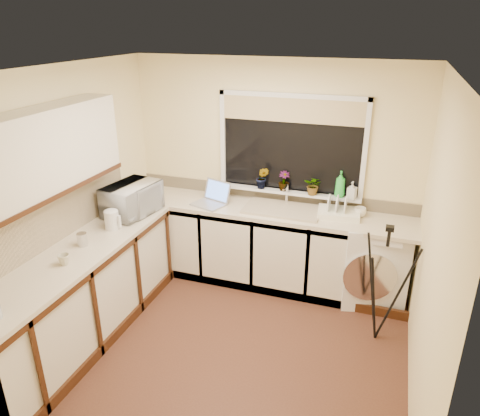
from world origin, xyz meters
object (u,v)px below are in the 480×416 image
(soap_bottle_green, at_px, (340,184))
(soap_bottle_clear, at_px, (352,190))
(kettle, at_px, (112,220))
(cup_left, at_px, (64,260))
(washing_machine, at_px, (372,260))
(plant_b, at_px, (262,178))
(tripod, at_px, (382,285))
(plant_d, at_px, (314,185))
(steel_jar, at_px, (82,239))
(plant_c, at_px, (284,181))
(cup_back, at_px, (360,212))
(laptop, at_px, (212,198))
(microwave, at_px, (132,199))
(dish_rack, at_px, (339,213))

(soap_bottle_green, distance_m, soap_bottle_clear, 0.14)
(kettle, height_order, cup_left, kettle)
(washing_machine, height_order, plant_b, plant_b)
(tripod, relative_size, plant_d, 5.56)
(tripod, xyz_separation_m, plant_b, (-1.38, 0.85, 0.59))
(soap_bottle_green, bearing_deg, plant_b, -178.30)
(plant_b, distance_m, cup_left, 2.25)
(washing_machine, height_order, soap_bottle_green, soap_bottle_green)
(steel_jar, xyz_separation_m, plant_c, (1.47, 1.60, 0.20))
(washing_machine, distance_m, cup_back, 0.54)
(laptop, xyz_separation_m, tripod, (1.89, -0.60, -0.38))
(washing_machine, distance_m, soap_bottle_green, 0.87)
(washing_machine, relative_size, cup_left, 9.14)
(microwave, height_order, plant_d, plant_d)
(steel_jar, xyz_separation_m, cup_left, (0.07, -0.34, -0.02))
(plant_c, xyz_separation_m, plant_d, (0.33, -0.03, -0.00))
(washing_machine, relative_size, cup_back, 7.20)
(kettle, distance_m, dish_rack, 2.30)
(dish_rack, relative_size, tripod, 0.36)
(soap_bottle_green, bearing_deg, plant_d, -174.04)
(soap_bottle_clear, bearing_deg, plant_c, 178.08)
(kettle, bearing_deg, plant_d, 33.97)
(laptop, bearing_deg, steel_jar, -99.81)
(washing_machine, relative_size, soap_bottle_green, 3.19)
(dish_rack, xyz_separation_m, steel_jar, (-2.10, -1.43, 0.03))
(laptop, xyz_separation_m, soap_bottle_green, (1.35, 0.28, 0.23))
(microwave, xyz_separation_m, cup_left, (0.03, -1.14, -0.12))
(kettle, bearing_deg, cup_left, -88.54)
(plant_d, bearing_deg, tripod, -46.14)
(tripod, bearing_deg, plant_c, 134.79)
(kettle, height_order, soap_bottle_green, soap_bottle_green)
(steel_jar, relative_size, cup_left, 1.25)
(plant_d, bearing_deg, steel_jar, -138.82)
(kettle, relative_size, microwave, 0.31)
(cup_back, bearing_deg, steel_jar, -147.20)
(tripod, distance_m, cup_left, 2.78)
(laptop, xyz_separation_m, plant_d, (1.07, 0.25, 0.19))
(washing_machine, distance_m, tripod, 0.71)
(plant_b, bearing_deg, cup_left, -121.12)
(laptop, bearing_deg, cup_left, -92.61)
(laptop, height_order, plant_d, plant_d)
(steel_jar, height_order, soap_bottle_clear, soap_bottle_clear)
(microwave, height_order, plant_c, plant_c)
(plant_b, distance_m, soap_bottle_clear, 0.98)
(plant_c, bearing_deg, soap_bottle_green, -0.07)
(cup_left, bearing_deg, plant_d, 47.90)
(steel_jar, distance_m, plant_c, 2.18)
(plant_b, relative_size, soap_bottle_clear, 1.32)
(plant_d, relative_size, soap_bottle_green, 0.74)
(kettle, height_order, cup_back, kettle)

